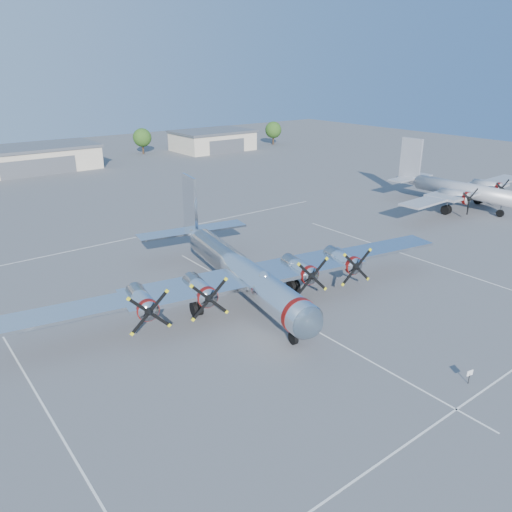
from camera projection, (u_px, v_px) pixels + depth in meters
ground at (257, 298)px, 49.96m from camera, size 260.00×260.00×0.00m
parking_lines at (268, 304)px, 48.66m from camera, size 60.00×50.08×0.01m
hangar_center at (29, 159)px, 109.64m from camera, size 28.60×14.60×5.40m
hangar_east at (213, 140)px, 137.04m from camera, size 20.60×14.60×5.40m
tree_east at (142, 138)px, 130.69m from camera, size 4.80×4.80×6.64m
tree_far_east at (273, 130)px, 146.46m from camera, size 4.80×4.80×6.64m
main_bomber_b29 at (239, 296)px, 50.33m from camera, size 49.29×37.85×9.88m
twin_engine_east at (455, 207)px, 82.06m from camera, size 33.13×24.39×10.24m
info_placard at (470, 374)px, 36.16m from camera, size 0.58×0.15×1.11m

